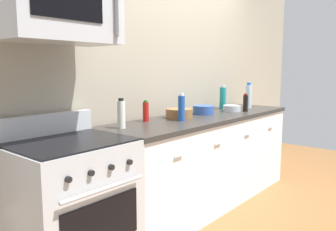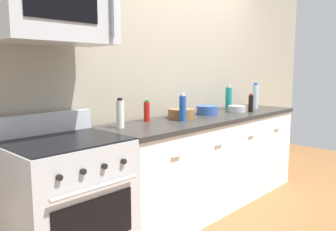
# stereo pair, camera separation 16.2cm
# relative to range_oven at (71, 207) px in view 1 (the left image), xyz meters

# --- Properties ---
(ground_plane) EXTENTS (6.66, 6.66, 0.00)m
(ground_plane) POSITION_rel_range_oven_xyz_m (1.61, -0.00, -0.47)
(ground_plane) COLOR brown
(back_wall) EXTENTS (5.55, 0.10, 2.70)m
(back_wall) POSITION_rel_range_oven_xyz_m (1.61, 0.41, 0.88)
(back_wall) COLOR #9E937F
(back_wall) RESTS_ON ground_plane
(counter_unit) EXTENTS (2.46, 0.66, 0.92)m
(counter_unit) POSITION_rel_range_oven_xyz_m (1.61, -0.00, -0.01)
(counter_unit) COLOR white
(counter_unit) RESTS_ON ground_plane
(range_oven) EXTENTS (0.76, 0.69, 1.07)m
(range_oven) POSITION_rel_range_oven_xyz_m (0.00, 0.00, 0.00)
(range_oven) COLOR #B7BABF
(range_oven) RESTS_ON ground_plane
(microwave) EXTENTS (0.74, 0.44, 0.40)m
(microwave) POSITION_rel_range_oven_xyz_m (0.00, 0.04, 1.28)
(microwave) COLOR #B7BABF
(bottle_soda_blue) EXTENTS (0.06, 0.06, 0.25)m
(bottle_soda_blue) POSITION_rel_range_oven_xyz_m (1.16, -0.03, 0.57)
(bottle_soda_blue) COLOR #1E4CA5
(bottle_soda_blue) RESTS_ON countertop_slab
(bottle_soy_sauce_dark) EXTENTS (0.05, 0.05, 0.20)m
(bottle_soy_sauce_dark) POSITION_rel_range_oven_xyz_m (2.15, -0.15, 0.55)
(bottle_soy_sauce_dark) COLOR black
(bottle_soy_sauce_dark) RESTS_ON countertop_slab
(bottle_hot_sauce_red) EXTENTS (0.05, 0.05, 0.19)m
(bottle_hot_sauce_red) POSITION_rel_range_oven_xyz_m (0.93, 0.19, 0.54)
(bottle_hot_sauce_red) COLOR #B21914
(bottle_hot_sauce_red) RESTS_ON countertop_slab
(bottle_vinegar_white) EXTENTS (0.06, 0.06, 0.24)m
(bottle_vinegar_white) POSITION_rel_range_oven_xyz_m (0.55, 0.09, 0.56)
(bottle_vinegar_white) COLOR silver
(bottle_vinegar_white) RESTS_ON countertop_slab
(bottle_water_clear) EXTENTS (0.07, 0.07, 0.30)m
(bottle_water_clear) POSITION_rel_range_oven_xyz_m (2.47, -0.03, 0.60)
(bottle_water_clear) COLOR silver
(bottle_water_clear) RESTS_ON countertop_slab
(bottle_sparkling_teal) EXTENTS (0.07, 0.07, 0.28)m
(bottle_sparkling_teal) POSITION_rel_range_oven_xyz_m (2.20, 0.17, 0.58)
(bottle_sparkling_teal) COLOR #197F7A
(bottle_sparkling_teal) RESTS_ON countertop_slab
(bowl_wooden_salad) EXTENTS (0.26, 0.26, 0.09)m
(bowl_wooden_salad) POSITION_rel_range_oven_xyz_m (1.29, 0.10, 0.50)
(bowl_wooden_salad) COLOR brown
(bowl_wooden_salad) RESTS_ON countertop_slab
(bowl_blue_mixing) EXTENTS (0.22, 0.22, 0.09)m
(bowl_blue_mixing) POSITION_rel_range_oven_xyz_m (1.67, 0.07, 0.50)
(bowl_blue_mixing) COLOR #2D519E
(bowl_blue_mixing) RESTS_ON countertop_slab
(bowl_steel_prep) EXTENTS (0.19, 0.19, 0.07)m
(bowl_steel_prep) POSITION_rel_range_oven_xyz_m (2.06, -0.04, 0.49)
(bowl_steel_prep) COLOR #B2B5BA
(bowl_steel_prep) RESTS_ON countertop_slab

